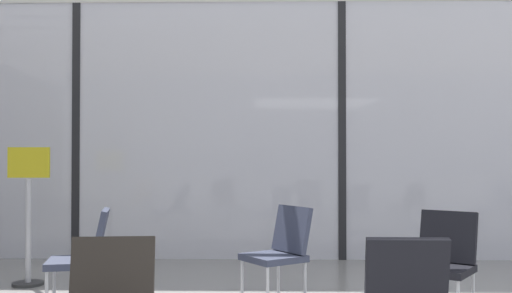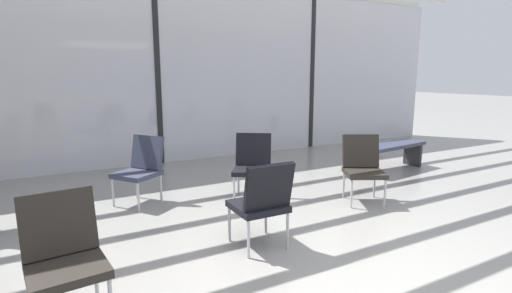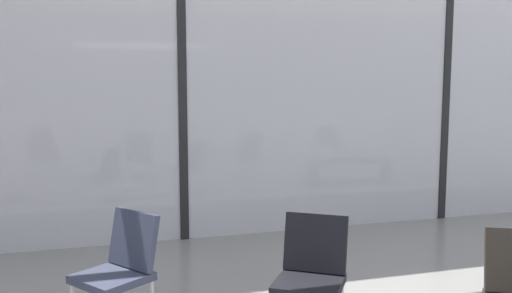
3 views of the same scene
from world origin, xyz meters
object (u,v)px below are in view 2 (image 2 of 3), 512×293
(waiting_bench, at_px, (391,150))
(lounge_chair_6, at_px, (262,200))
(lounge_chair_4, at_px, (253,162))
(lounge_chair_0, at_px, (141,166))
(parked_airplane, at_px, (49,52))
(lounge_chair_7, at_px, (64,251))
(lounge_chair_1, at_px, (363,164))

(waiting_bench, bearing_deg, lounge_chair_6, 17.41)
(lounge_chair_6, bearing_deg, lounge_chair_4, -114.25)
(lounge_chair_0, bearing_deg, waiting_bench, 50.27)
(parked_airplane, height_order, lounge_chair_4, parked_airplane)
(parked_airplane, height_order, waiting_bench, parked_airplane)
(lounge_chair_7, bearing_deg, lounge_chair_6, 4.01)
(lounge_chair_1, xyz_separation_m, lounge_chair_4, (-1.21, 0.81, 0.00))
(waiting_bench, bearing_deg, parked_airplane, -61.44)
(parked_airplane, distance_m, lounge_chair_1, 8.74)
(lounge_chair_0, distance_m, lounge_chair_7, 2.47)
(lounge_chair_0, bearing_deg, lounge_chair_1, 27.66)
(lounge_chair_0, distance_m, waiting_bench, 4.21)
(lounge_chair_7, relative_size, waiting_bench, 0.57)
(lounge_chair_0, bearing_deg, lounge_chair_7, -59.16)
(lounge_chair_7, bearing_deg, lounge_chair_4, 30.25)
(lounge_chair_0, relative_size, waiting_bench, 0.57)
(parked_airplane, xyz_separation_m, lounge_chair_1, (3.34, -7.88, -1.73))
(parked_airplane, distance_m, waiting_bench, 8.70)
(lounge_chair_4, height_order, waiting_bench, lounge_chair_4)
(lounge_chair_1, height_order, waiting_bench, lounge_chair_1)
(lounge_chair_7, bearing_deg, lounge_chair_1, 8.54)
(lounge_chair_4, bearing_deg, lounge_chair_0, -166.72)
(lounge_chair_6, bearing_deg, parked_airplane, -79.46)
(lounge_chair_7, bearing_deg, parked_airplane, 82.59)
(lounge_chair_0, distance_m, lounge_chair_1, 2.90)
(parked_airplane, distance_m, lounge_chair_7, 8.97)
(lounge_chair_1, relative_size, lounge_chair_7, 1.00)
(parked_airplane, bearing_deg, lounge_chair_6, -80.26)
(lounge_chair_0, bearing_deg, lounge_chair_4, 34.14)
(waiting_bench, bearing_deg, lounge_chair_4, -3.77)
(lounge_chair_1, distance_m, lounge_chair_6, 1.98)
(lounge_chair_1, bearing_deg, waiting_bench, 59.24)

